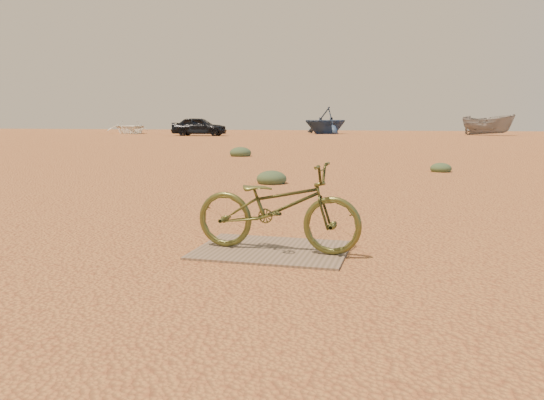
% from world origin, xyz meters
% --- Properties ---
extents(ground, '(120.00, 120.00, 0.00)m').
position_xyz_m(ground, '(0.00, 0.00, 0.00)').
color(ground, '#BD7D42').
rests_on(ground, ground).
extents(plywood_board, '(1.46, 1.09, 0.02)m').
position_xyz_m(plywood_board, '(0.23, 0.50, 0.01)').
color(plywood_board, '#7D6754').
rests_on(plywood_board, ground).
extents(bicycle, '(1.66, 0.64, 0.86)m').
position_xyz_m(bicycle, '(0.29, 0.46, 0.45)').
color(bicycle, '#4D5225').
rests_on(bicycle, plywood_board).
extents(car, '(4.55, 2.30, 1.49)m').
position_xyz_m(car, '(-15.04, 35.54, 0.74)').
color(car, black).
rests_on(car, ground).
extents(boat_near_left, '(6.42, 6.75, 1.14)m').
position_xyz_m(boat_near_left, '(-24.14, 40.63, 0.57)').
color(boat_near_left, white).
rests_on(boat_near_left, ground).
extents(boat_far_left, '(6.05, 6.12, 2.44)m').
position_xyz_m(boat_far_left, '(-6.14, 43.77, 1.22)').
color(boat_far_left, navy).
rests_on(boat_far_left, ground).
extents(boat_mid_right, '(4.63, 3.70, 1.71)m').
position_xyz_m(boat_mid_right, '(7.49, 42.71, 0.85)').
color(boat_mid_right, gray).
rests_on(boat_mid_right, ground).
extents(kale_a, '(0.61, 0.61, 0.34)m').
position_xyz_m(kale_a, '(-1.21, 5.91, 0.00)').
color(kale_a, '#486241').
rests_on(kale_a, ground).
extents(kale_b, '(0.52, 0.52, 0.29)m').
position_xyz_m(kale_b, '(2.24, 9.33, 0.00)').
color(kale_b, '#486241').
rests_on(kale_b, ground).
extents(kale_c, '(0.76, 0.76, 0.42)m').
position_xyz_m(kale_c, '(-4.35, 13.46, 0.00)').
color(kale_c, '#486241').
rests_on(kale_c, ground).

